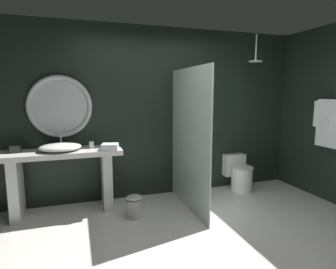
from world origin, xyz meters
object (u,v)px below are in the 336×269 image
round_wall_mirror (60,107)px  hanging_bathrobe (331,121)px  tissue_box (15,149)px  vessel_sink (60,147)px  folded_hand_towel (110,147)px  rain_shower_head (256,59)px  toilet (239,174)px  tumbler_cup (92,145)px  waste_bin (134,206)px

round_wall_mirror → hanging_bathrobe: (3.66, -1.08, -0.21)m
tissue_box → hanging_bathrobe: bearing=-11.9°
vessel_sink → round_wall_mirror: bearing=87.8°
hanging_bathrobe → folded_hand_towel: 3.14m
vessel_sink → rain_shower_head: size_ratio=1.28×
vessel_sink → toilet: (2.76, 0.06, -0.65)m
folded_hand_towel → vessel_sink: bearing=169.2°
round_wall_mirror → folded_hand_towel: bearing=-32.0°
rain_shower_head → folded_hand_towel: 2.58m
tumbler_cup → vessel_sink: bearing=-170.0°
tumbler_cup → rain_shower_head: (2.49, -0.13, 1.23)m
tumbler_cup → hanging_bathrobe: (3.27, -0.88, 0.31)m
tissue_box → hanging_bathrobe: (4.21, -0.89, 0.32)m
tissue_box → hanging_bathrobe: size_ratio=0.17×
vessel_sink → round_wall_mirror: round_wall_mirror is taller
rain_shower_head → waste_bin: 2.85m
round_wall_mirror → rain_shower_head: size_ratio=2.07×
round_wall_mirror → toilet: bearing=-4.2°
hanging_bathrobe → toilet: size_ratio=1.31×
toilet → round_wall_mirror: bearing=175.8°
tumbler_cup → waste_bin: tumbler_cup is taller
hanging_bathrobe → folded_hand_towel: size_ratio=3.52×
tissue_box → round_wall_mirror: bearing=18.7°
toilet → folded_hand_towel: 2.23m
tumbler_cup → round_wall_mirror: (-0.39, 0.20, 0.52)m
tissue_box → folded_hand_towel: (1.17, -0.20, -0.00)m
tissue_box → waste_bin: (1.43, -0.51, -0.75)m
tumbler_cup → round_wall_mirror: round_wall_mirror is taller
vessel_sink → tissue_box: vessel_sink is taller
tumbler_cup → tissue_box: bearing=179.5°
vessel_sink → tissue_box: 0.55m
vessel_sink → toilet: bearing=1.3°
vessel_sink → rain_shower_head: bearing=-1.3°
waste_bin → tissue_box: bearing=160.3°
hanging_bathrobe → vessel_sink: bearing=167.5°
vessel_sink → toilet: vessel_sink is taller
vessel_sink → waste_bin: bearing=-26.0°
round_wall_mirror → hanging_bathrobe: round_wall_mirror is taller
round_wall_mirror → folded_hand_towel: (0.62, -0.39, -0.53)m
tissue_box → tumbler_cup: bearing=-0.5°
waste_bin → hanging_bathrobe: bearing=-7.8°
rain_shower_head → waste_bin: bearing=-169.6°
tissue_box → rain_shower_head: rain_shower_head is taller
rain_shower_head → folded_hand_towel: bearing=-178.6°
vessel_sink → round_wall_mirror: (0.01, 0.27, 0.52)m
vessel_sink → tissue_box: bearing=171.8°
vessel_sink → hanging_bathrobe: hanging_bathrobe is taller
vessel_sink → toilet: 2.84m
tumbler_cup → round_wall_mirror: size_ratio=0.11×
folded_hand_towel → round_wall_mirror: bearing=148.0°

